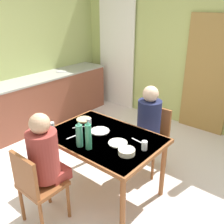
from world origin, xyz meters
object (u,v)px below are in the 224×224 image
Objects in this scene: dining_table at (104,142)px; water_bottle_green_far at (88,136)px; chair_far_diner at (153,135)px; person_near_diner at (45,154)px; serving_bowl_center at (127,152)px; person_far_diner at (148,119)px; kitchen_counter at (48,98)px; chair_near_diner at (36,184)px; water_bottle_green_near at (79,135)px.

water_bottle_green_far reaches higher than dining_table.
person_near_diner reaches higher than chair_far_diner.
serving_bowl_center is (0.60, 0.54, 0.00)m from person_near_diner.
water_bottle_green_far is (-0.12, -0.96, 0.12)m from person_far_diner.
water_bottle_green_far is 1.82× the size of serving_bowl_center.
chair_near_diner is at bearing -39.65° from kitchen_counter.
serving_bowl_center is (0.25, -0.93, 0.29)m from chair_far_diner.
person_near_diner is at bearing -137.79° from serving_bowl_center.
chair_far_diner is at bearing 104.82° from serving_bowl_center.
chair_far_diner is 1.13× the size of person_far_diner.
person_near_diner is 2.76× the size of water_bottle_green_near.
person_far_diner reaches higher than dining_table.
water_bottle_green_far is 0.42m from serving_bowl_center.
person_far_diner is at bearing 75.28° from person_near_diner.
water_bottle_green_near is 0.11m from water_bottle_green_far.
serving_bowl_center is at bearing 42.21° from person_near_diner.
water_bottle_green_near reaches higher than chair_far_diner.
chair_near_diner is at bearing 77.69° from chair_far_diner.
person_near_diner is at bearing -105.07° from dining_table.
chair_near_diner is at bearing -104.37° from water_bottle_green_near.
kitchen_counter is 2.37m from chair_far_diner.
water_bottle_green_near is 0.90× the size of water_bottle_green_far.
chair_far_diner reaches higher than serving_bowl_center.
kitchen_counter reaches higher than serving_bowl_center.
water_bottle_green_far reaches higher than serving_bowl_center.
person_far_diner is (0.35, 1.34, 0.00)m from person_near_diner.
person_far_diner is 4.53× the size of serving_bowl_center.
person_far_diner reaches higher than kitchen_counter.
chair_far_diner is (2.37, -0.06, 0.05)m from kitchen_counter.
kitchen_counter is 15.35× the size of serving_bowl_center.
kitchen_counter is at bearing -4.66° from person_far_diner.
chair_far_diner is at bearing 78.60° from water_bottle_green_near.
chair_far_diner is 3.12× the size of water_bottle_green_near.
kitchen_counter is 2.48m from water_bottle_green_near.
person_far_diner reaches higher than chair_near_diner.
water_bottle_green_far is at bearing -155.47° from serving_bowl_center.
water_bottle_green_near is at bearing 75.63° from chair_near_diner.
water_bottle_green_near is at bearing 70.48° from person_near_diner.
person_near_diner is 0.46m from water_bottle_green_far.
person_far_diner reaches higher than water_bottle_green_near.
dining_table is 0.38m from water_bottle_green_near.
dining_table is at bearing 75.64° from person_far_diner.
chair_near_diner is 5.12× the size of serving_bowl_center.
person_far_diner is (0.17, 0.67, 0.10)m from dining_table.
serving_bowl_center is at bearing 24.53° from water_bottle_green_far.
chair_near_diner is 0.64m from water_bottle_green_near.
person_near_diner is 0.39m from water_bottle_green_near.
water_bottle_green_far is (0.11, 0.02, 0.02)m from water_bottle_green_near.
chair_far_diner reaches higher than dining_table.
chair_near_diner is (2.01, -1.67, 0.05)m from kitchen_counter.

